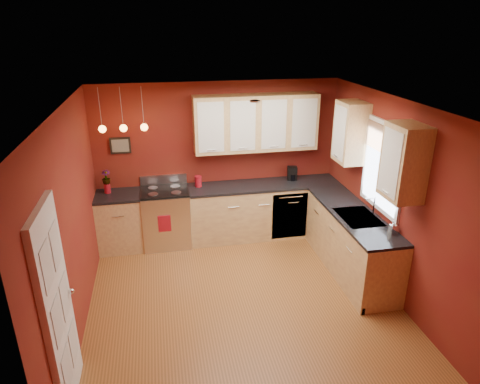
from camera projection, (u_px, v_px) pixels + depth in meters
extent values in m
plane|color=#9C5C2D|center=(243.00, 300.00, 5.72)|extent=(4.20, 4.20, 0.00)
cube|color=white|center=(244.00, 106.00, 4.75)|extent=(4.00, 4.20, 0.02)
cube|color=maroon|center=(218.00, 161.00, 7.14)|extent=(4.00, 0.02, 2.60)
cube|color=maroon|center=(297.00, 322.00, 3.32)|extent=(4.00, 0.02, 2.60)
cube|color=maroon|center=(72.00, 226.00, 4.87)|extent=(0.02, 4.20, 2.60)
cube|color=maroon|center=(393.00, 200.00, 5.59)|extent=(0.02, 4.20, 2.60)
cube|color=#E0C078|center=(121.00, 222.00, 6.89)|extent=(0.70, 0.60, 0.90)
cube|color=#E0C078|center=(264.00, 211.00, 7.32)|extent=(2.54, 0.60, 0.90)
cube|color=#E0C078|center=(350.00, 243.00, 6.26)|extent=(0.60, 2.10, 0.90)
cube|color=black|center=(118.00, 195.00, 6.72)|extent=(0.70, 0.62, 0.04)
cube|color=black|center=(264.00, 185.00, 7.14)|extent=(2.54, 0.62, 0.04)
cube|color=black|center=(354.00, 214.00, 6.09)|extent=(0.62, 2.10, 0.04)
cube|color=silver|center=(166.00, 218.00, 7.02)|extent=(0.76, 0.64, 0.92)
cube|color=black|center=(167.00, 225.00, 6.74)|extent=(0.55, 0.02, 0.32)
cylinder|color=silver|center=(166.00, 211.00, 6.64)|extent=(0.60, 0.02, 0.02)
cube|color=black|center=(164.00, 191.00, 6.84)|extent=(0.76, 0.60, 0.03)
cylinder|color=gray|center=(153.00, 194.00, 6.68)|extent=(0.16, 0.16, 0.01)
cylinder|color=gray|center=(176.00, 192.00, 6.74)|extent=(0.16, 0.16, 0.01)
cylinder|color=gray|center=(153.00, 188.00, 6.93)|extent=(0.16, 0.16, 0.01)
cylinder|color=gray|center=(175.00, 186.00, 6.99)|extent=(0.16, 0.16, 0.01)
cube|color=silver|center=(163.00, 179.00, 7.08)|extent=(0.76, 0.04, 0.16)
cube|color=silver|center=(290.00, 216.00, 7.12)|extent=(0.60, 0.02, 0.80)
cube|color=gray|center=(358.00, 218.00, 5.95)|extent=(0.50, 0.70, 0.05)
cube|color=black|center=(353.00, 214.00, 6.11)|extent=(0.42, 0.30, 0.02)
cube|color=black|center=(364.00, 224.00, 5.80)|extent=(0.42, 0.30, 0.02)
cylinder|color=silver|center=(374.00, 206.00, 5.93)|extent=(0.02, 0.02, 0.28)
cylinder|color=silver|center=(371.00, 198.00, 5.87)|extent=(0.16, 0.02, 0.02)
cube|color=white|center=(383.00, 167.00, 5.73)|extent=(0.04, 1.02, 1.22)
cube|color=white|center=(382.00, 167.00, 5.73)|extent=(0.01, 0.90, 1.10)
cube|color=#8A6545|center=(385.00, 140.00, 5.59)|extent=(0.02, 0.96, 0.36)
cube|color=white|center=(58.00, 311.00, 3.89)|extent=(0.06, 0.82, 2.05)
cube|color=silver|center=(47.00, 266.00, 3.52)|extent=(0.00, 0.28, 0.40)
cube|color=silver|center=(56.00, 245.00, 3.85)|extent=(0.00, 0.28, 0.40)
cube|color=silver|center=(58.00, 321.00, 3.72)|extent=(0.00, 0.28, 0.40)
cube|color=silver|center=(65.00, 296.00, 4.05)|extent=(0.00, 0.28, 0.40)
cube|color=silver|center=(67.00, 369.00, 3.93)|extent=(0.00, 0.28, 0.40)
cube|color=silver|center=(73.00, 342.00, 4.26)|extent=(0.00, 0.28, 0.40)
sphere|color=silver|center=(71.00, 291.00, 4.21)|extent=(0.06, 0.06, 0.06)
cube|color=#E0C078|center=(256.00, 123.00, 6.85)|extent=(2.00, 0.35, 0.90)
cube|color=#E0C078|center=(374.00, 146.00, 5.61)|extent=(0.35, 1.95, 0.90)
cube|color=black|center=(120.00, 145.00, 6.72)|extent=(0.32, 0.03, 0.26)
cylinder|color=gray|center=(100.00, 109.00, 6.14)|extent=(0.01, 0.01, 0.60)
sphere|color=#FFA53F|center=(102.00, 129.00, 6.25)|extent=(0.11, 0.11, 0.11)
cylinder|color=gray|center=(121.00, 108.00, 6.19)|extent=(0.01, 0.01, 0.60)
sphere|color=#FFA53F|center=(123.00, 128.00, 6.30)|extent=(0.11, 0.11, 0.11)
cylinder|color=gray|center=(142.00, 107.00, 6.24)|extent=(0.01, 0.01, 0.60)
sphere|color=#FFA53F|center=(144.00, 127.00, 6.36)|extent=(0.11, 0.11, 0.11)
cylinder|color=maroon|center=(198.00, 182.00, 6.99)|extent=(0.11, 0.11, 0.17)
cylinder|color=maroon|center=(198.00, 177.00, 6.96)|extent=(0.12, 0.12, 0.02)
cylinder|color=maroon|center=(107.00, 188.00, 6.74)|extent=(0.10, 0.10, 0.16)
imported|color=maroon|center=(106.00, 178.00, 6.67)|extent=(0.13, 0.13, 0.24)
cube|color=black|center=(292.00, 173.00, 7.29)|extent=(0.18, 0.16, 0.23)
cylinder|color=black|center=(293.00, 177.00, 7.27)|extent=(0.10, 0.10, 0.11)
imported|color=silver|center=(393.00, 227.00, 5.45)|extent=(0.09, 0.09, 0.18)
cube|color=maroon|center=(165.00, 224.00, 6.69)|extent=(0.20, 0.01, 0.27)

